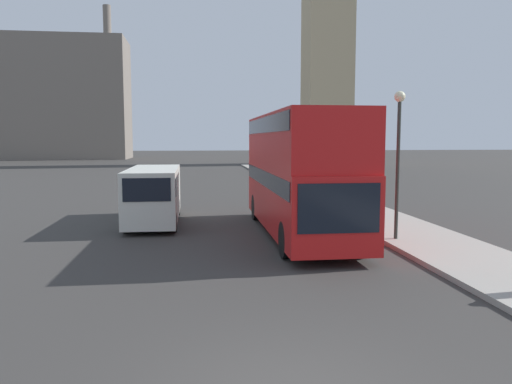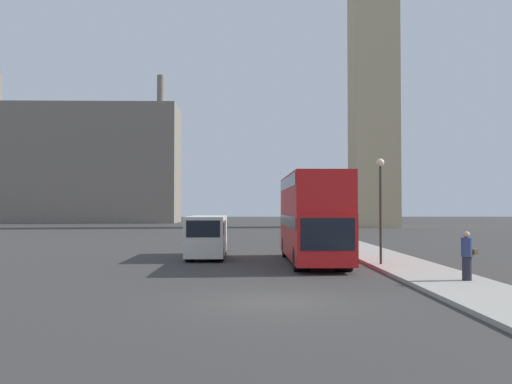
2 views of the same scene
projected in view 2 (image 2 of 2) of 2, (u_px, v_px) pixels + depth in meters
name	position (u px, v px, depth m)	size (l,w,h in m)	color
ground_plane	(274.00, 302.00, 16.76)	(300.00, 300.00, 0.00)	#383533
sidewalk_strip	(495.00, 299.00, 16.89)	(3.16, 120.00, 0.15)	#9E998E
building_block_distant	(86.00, 164.00, 103.37)	(33.22, 10.98, 25.83)	slate
red_double_decker_bus	(313.00, 214.00, 28.35)	(2.58, 10.25, 4.37)	red
white_van	(207.00, 235.00, 31.31)	(2.02, 6.18, 2.29)	silver
pedestrian	(467.00, 256.00, 20.55)	(0.55, 0.39, 1.77)	#23232D
street_lamp	(380.00, 193.00, 26.56)	(0.36, 0.36, 4.91)	#2D332D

